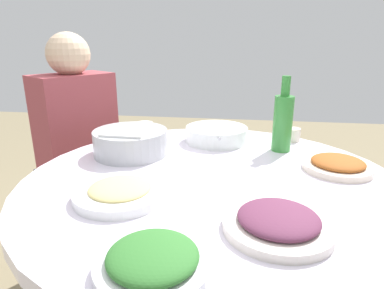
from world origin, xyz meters
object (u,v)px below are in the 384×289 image
(dish_eggplant, at_px, (278,222))
(stool_for_diner_right, at_px, (88,230))
(rice_bowl, at_px, (131,142))
(green_bottle, at_px, (283,121))
(soup_bowl, at_px, (216,135))
(diner_right, at_px, (77,130))
(dish_greens, at_px, (153,260))
(tea_cup_near, at_px, (293,135))
(dish_noodles, at_px, (120,192))
(tea_cup_far, at_px, (144,129))
(round_dining_table, at_px, (211,208))
(dish_stirfry, at_px, (338,165))

(dish_eggplant, xyz_separation_m, stool_for_diner_right, (0.75, 0.85, -0.56))
(rice_bowl, bearing_deg, green_bottle, -77.45)
(soup_bowl, bearing_deg, dish_eggplant, -164.10)
(green_bottle, relative_size, diner_right, 0.37)
(rice_bowl, xyz_separation_m, stool_for_diner_right, (0.30, 0.37, -0.59))
(dish_eggplant, height_order, dish_greens, dish_greens)
(dish_eggplant, height_order, tea_cup_near, tea_cup_near)
(dish_noodles, relative_size, stool_for_diner_right, 0.56)
(green_bottle, bearing_deg, dish_eggplant, 173.27)
(green_bottle, xyz_separation_m, stool_for_diner_right, (0.18, 0.92, -0.66))
(tea_cup_far, distance_m, stool_for_diner_right, 0.67)
(rice_bowl, bearing_deg, round_dining_table, -118.19)
(tea_cup_far, bearing_deg, dish_stirfry, -112.52)
(rice_bowl, height_order, green_bottle, green_bottle)
(rice_bowl, relative_size, stool_for_diner_right, 0.61)
(soup_bowl, height_order, dish_stirfry, soup_bowl)
(tea_cup_near, bearing_deg, dish_eggplant, 169.56)
(dish_eggplant, relative_size, tea_cup_near, 3.97)
(dish_greens, xyz_separation_m, tea_cup_far, (0.86, 0.26, 0.01))
(soup_bowl, xyz_separation_m, diner_right, (0.10, 0.67, -0.03))
(tea_cup_near, bearing_deg, round_dining_table, 144.74)
(tea_cup_near, bearing_deg, dish_stirfry, -162.64)
(rice_bowl, height_order, diner_right, diner_right)
(dish_eggplant, distance_m, tea_cup_far, 0.86)
(dish_greens, xyz_separation_m, tea_cup_near, (0.87, -0.37, 0.00))
(soup_bowl, relative_size, tea_cup_far, 3.61)
(rice_bowl, distance_m, green_bottle, 0.57)
(rice_bowl, bearing_deg, soup_bowl, -56.28)
(soup_bowl, relative_size, stool_for_diner_right, 0.63)
(tea_cup_far, bearing_deg, dish_noodles, -170.15)
(round_dining_table, bearing_deg, green_bottle, -39.26)
(dish_greens, height_order, tea_cup_far, tea_cup_far)
(soup_bowl, xyz_separation_m, tea_cup_far, (0.05, 0.32, -0.00))
(dish_greens, relative_size, tea_cup_far, 2.82)
(rice_bowl, relative_size, tea_cup_far, 3.51)
(rice_bowl, bearing_deg, dish_stirfry, -94.58)
(dish_greens, relative_size, tea_cup_near, 3.49)
(soup_bowl, distance_m, dish_eggplant, 0.67)
(rice_bowl, xyz_separation_m, green_bottle, (0.12, -0.55, 0.07))
(rice_bowl, relative_size, dish_greens, 1.24)
(dish_noodles, height_order, dish_stirfry, dish_stirfry)
(round_dining_table, distance_m, dish_stirfry, 0.43)
(stool_for_diner_right, bearing_deg, tea_cup_near, -92.56)
(rice_bowl, bearing_deg, dish_noodles, -166.52)
(dish_eggplant, xyz_separation_m, tea_cup_near, (0.70, -0.13, 0.01))
(round_dining_table, xyz_separation_m, dish_stirfry, (0.11, -0.40, 0.13))
(soup_bowl, relative_size, tea_cup_near, 4.47)
(dish_eggplant, bearing_deg, diner_right, 48.77)
(round_dining_table, relative_size, stool_for_diner_right, 2.63)
(dish_noodles, height_order, tea_cup_near, tea_cup_near)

